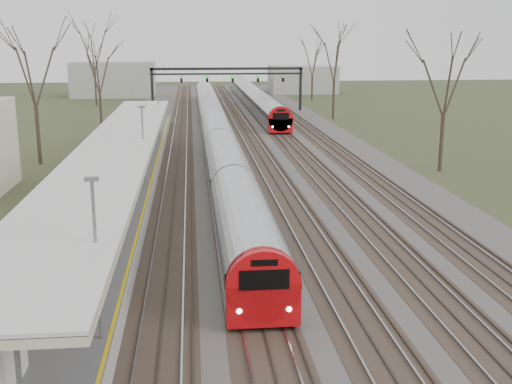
{
  "coord_description": "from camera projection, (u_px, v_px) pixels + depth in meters",
  "views": [
    {
      "loc": [
        -4.82,
        -4.34,
        9.92
      ],
      "look_at": [
        -1.48,
        28.53,
        2.0
      ],
      "focal_mm": 45.0,
      "sensor_mm": 36.0,
      "label": 1
    }
  ],
  "objects": [
    {
      "name": "train_far",
      "position": [
        253.0,
        97.0,
        95.77
      ],
      "size": [
        2.62,
        60.21,
        3.05
      ],
      "color": "#ABAEB5",
      "rests_on": "ground"
    },
    {
      "name": "tree_west_far",
      "position": [
        33.0,
        64.0,
        49.88
      ],
      "size": [
        5.5,
        5.5,
        11.33
      ],
      "color": "#2D231C",
      "rests_on": "ground"
    },
    {
      "name": "signal_gantry",
      "position": [
        227.0,
        76.0,
        88.09
      ],
      "size": [
        21.0,
        0.59,
        6.08
      ],
      "color": "black",
      "rests_on": "ground"
    },
    {
      "name": "track_bed",
      "position": [
        246.0,
        146.0,
        60.2
      ],
      "size": [
        24.0,
        160.0,
        0.22
      ],
      "color": "#474442",
      "rests_on": "ground"
    },
    {
      "name": "canopy",
      "position": [
        118.0,
        145.0,
        37.09
      ],
      "size": [
        4.1,
        50.0,
        3.11
      ],
      "color": "slate",
      "rests_on": "platform"
    },
    {
      "name": "train_near",
      "position": [
        214.0,
        124.0,
        65.06
      ],
      "size": [
        2.62,
        90.21,
        3.05
      ],
      "color": "#ABAEB5",
      "rests_on": "ground"
    },
    {
      "name": "tree_east_far",
      "position": [
        446.0,
        75.0,
        47.29
      ],
      "size": [
        5.0,
        5.0,
        10.3
      ],
      "color": "#2D231C",
      "rests_on": "ground"
    },
    {
      "name": "platform",
      "position": [
        128.0,
        185.0,
        42.26
      ],
      "size": [
        3.5,
        69.0,
        1.0
      ],
      "primitive_type": "cube",
      "color": "#9E9B93",
      "rests_on": "ground"
    }
  ]
}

